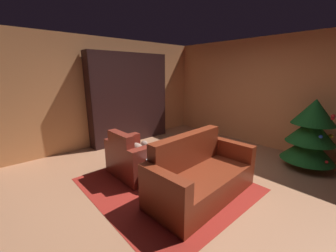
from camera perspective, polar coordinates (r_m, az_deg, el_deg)
name	(u,v)px	position (r m, az deg, el deg)	size (l,w,h in m)	color
ground_plane	(190,179)	(3.76, 6.16, -14.17)	(6.55, 6.55, 0.00)	#B27855
wall_back	(267,93)	(5.58, 25.38, 8.03)	(5.58, 0.06, 2.60)	#D78A51
wall_left	(111,92)	(5.55, -15.24, 8.88)	(0.06, 5.35, 2.60)	#D78A51
area_rug	(166,184)	(3.58, -0.42, -15.58)	(2.45, 2.24, 0.01)	maroon
bookshelf_unit	(134,100)	(5.61, -9.35, 7.10)	(0.33, 2.15, 2.26)	black
armchair_red	(134,159)	(3.80, -9.36, -8.89)	(0.94, 0.69, 0.83)	maroon
couch_red	(200,176)	(3.23, 8.64, -13.30)	(0.89, 1.79, 0.90)	maroon
coffee_table	(165,158)	(3.49, -0.69, -8.68)	(0.70, 0.70, 0.47)	black
book_stack_on_table	(164,152)	(3.44, -1.22, -7.24)	(0.21, 0.19, 0.10)	#3C8B44
bottle_on_table	(176,147)	(3.49, 2.27, -5.66)	(0.08, 0.08, 0.31)	#5C1C10
decorated_tree	(311,133)	(4.73, 34.42, -1.64)	(0.92, 0.92, 1.33)	brown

